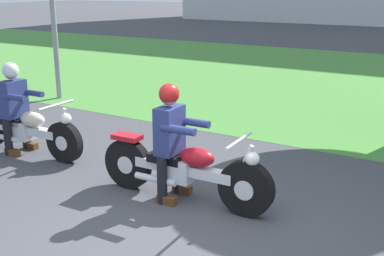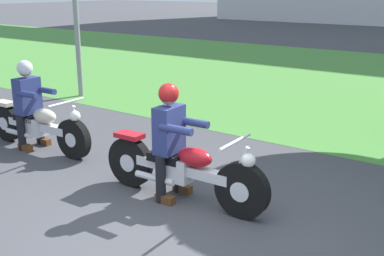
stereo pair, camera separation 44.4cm
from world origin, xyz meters
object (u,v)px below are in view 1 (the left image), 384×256
motorcycle_lead (184,170)px  rider_lead (171,133)px  motorcycle_follow (25,130)px  rider_follow (15,101)px

motorcycle_lead → rider_lead: (-0.17, -0.00, 0.43)m
rider_lead → motorcycle_follow: size_ratio=0.64×
rider_lead → motorcycle_follow: rider_lead is taller
motorcycle_follow → motorcycle_lead: bearing=-5.8°
rider_follow → motorcycle_follow: bearing=-0.9°
motorcycle_lead → rider_lead: 0.46m
motorcycle_follow → rider_follow: bearing=179.1°
motorcycle_lead → rider_follow: rider_follow is taller
motorcycle_lead → rider_follow: (-3.10, 0.18, 0.41)m
motorcycle_lead → rider_follow: 3.14m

